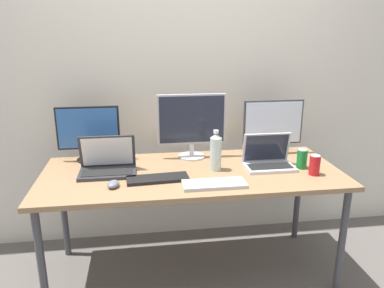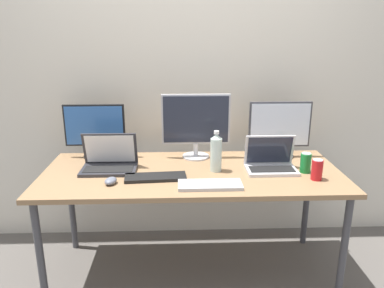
# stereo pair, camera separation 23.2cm
# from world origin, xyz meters

# --- Properties ---
(ground_plane) EXTENTS (16.00, 16.00, 0.00)m
(ground_plane) POSITION_xyz_m (0.00, 0.00, 0.00)
(ground_plane) COLOR #5B5651
(wall_back) EXTENTS (7.00, 0.08, 2.60)m
(wall_back) POSITION_xyz_m (0.00, 0.59, 1.30)
(wall_back) COLOR silver
(wall_back) RESTS_ON ground
(work_desk) EXTENTS (1.89, 0.78, 0.74)m
(work_desk) POSITION_xyz_m (0.00, 0.00, 0.68)
(work_desk) COLOR #424247
(work_desk) RESTS_ON ground
(monitor_left) EXTENTS (0.42, 0.18, 0.37)m
(monitor_left) POSITION_xyz_m (-0.66, 0.30, 0.94)
(monitor_left) COLOR black
(monitor_left) RESTS_ON work_desk
(monitor_center) EXTENTS (0.47, 0.19, 0.45)m
(monitor_center) POSITION_xyz_m (0.04, 0.27, 0.99)
(monitor_center) COLOR silver
(monitor_center) RESTS_ON work_desk
(monitor_right) EXTENTS (0.43, 0.22, 0.39)m
(monitor_right) POSITION_xyz_m (0.62, 0.27, 0.94)
(monitor_right) COLOR #38383D
(monitor_right) RESTS_ON work_desk
(laptop_silver) EXTENTS (0.35, 0.22, 0.23)m
(laptop_silver) POSITION_xyz_m (-0.53, 0.05, 0.79)
(laptop_silver) COLOR #2D2D33
(laptop_silver) RESTS_ON work_desk
(laptop_secondary) EXTENTS (0.32, 0.21, 0.22)m
(laptop_secondary) POSITION_xyz_m (0.50, 0.01, 0.79)
(laptop_secondary) COLOR silver
(laptop_secondary) RESTS_ON work_desk
(keyboard_main) EXTENTS (0.38, 0.15, 0.02)m
(keyboard_main) POSITION_xyz_m (-0.22, -0.12, 0.75)
(keyboard_main) COLOR black
(keyboard_main) RESTS_ON work_desk
(keyboard_aux) EXTENTS (0.37, 0.15, 0.02)m
(keyboard_aux) POSITION_xyz_m (0.09, -0.25, 0.75)
(keyboard_aux) COLOR #B2B2B7
(keyboard_aux) RESTS_ON work_desk
(mouse_by_keyboard) EXTENTS (0.09, 0.11, 0.04)m
(mouse_by_keyboard) POSITION_xyz_m (-0.48, -0.19, 0.76)
(mouse_by_keyboard) COLOR slate
(mouse_by_keyboard) RESTS_ON work_desk
(water_bottle) EXTENTS (0.07, 0.07, 0.26)m
(water_bottle) POSITION_xyz_m (0.15, 0.00, 0.86)
(water_bottle) COLOR silver
(water_bottle) RESTS_ON work_desk
(soda_can_near_keyboard) EXTENTS (0.07, 0.07, 0.13)m
(soda_can_near_keyboard) POSITION_xyz_m (0.74, -0.17, 0.80)
(soda_can_near_keyboard) COLOR red
(soda_can_near_keyboard) RESTS_ON work_desk
(soda_can_by_laptop) EXTENTS (0.07, 0.07, 0.13)m
(soda_can_by_laptop) POSITION_xyz_m (0.71, -0.04, 0.80)
(soda_can_by_laptop) COLOR #197F33
(soda_can_by_laptop) RESTS_ON work_desk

